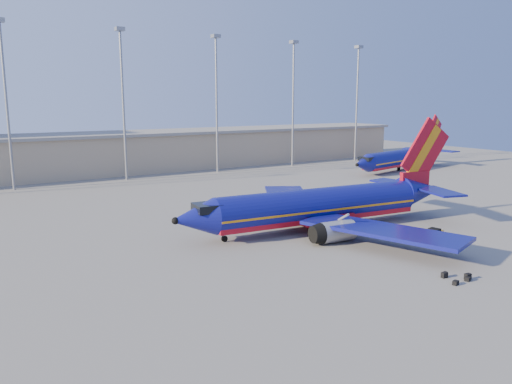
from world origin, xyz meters
TOP-DOWN VIEW (x-y plane):
  - ground at (0.00, 0.00)m, footprint 220.00×220.00m
  - terminal_building at (10.00, 58.00)m, footprint 122.00×16.00m
  - light_mast_row at (5.00, 46.00)m, footprint 101.60×1.60m
  - aircraft_main at (3.51, -3.30)m, footprint 38.87×37.25m
  - aircraft_second at (51.03, 27.10)m, footprint 34.93×15.05m
  - baggage_tug at (10.04, -14.30)m, footprint 2.30×1.64m
  - luggage_pile at (1.84, -23.14)m, footprint 2.59×2.09m

SIDE VIEW (x-z plane):
  - ground at x=0.00m, z-range 0.00..0.00m
  - luggage_pile at x=1.84m, z-range -0.04..0.50m
  - baggage_tug at x=10.04m, z-range 0.03..1.54m
  - aircraft_second at x=51.03m, z-range -3.24..8.72m
  - aircraft_main at x=3.51m, z-range -3.77..9.40m
  - terminal_building at x=10.00m, z-range 0.07..8.57m
  - light_mast_row at x=5.00m, z-range 3.23..31.88m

